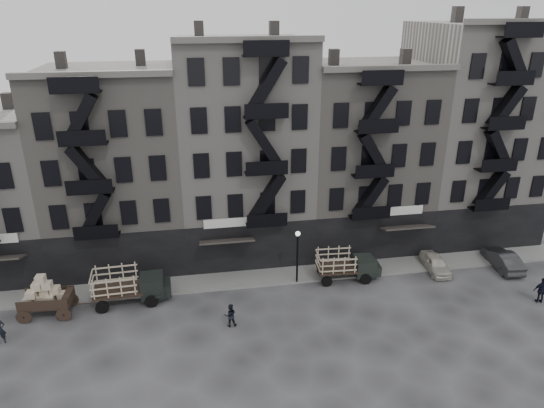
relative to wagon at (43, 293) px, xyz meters
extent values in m
plane|color=#38383A|center=(14.34, -1.53, -1.68)|extent=(140.00, 140.00, 0.00)
cube|color=slate|center=(14.34, 2.22, -1.61)|extent=(55.00, 2.50, 0.15)
cube|color=#4C4744|center=(-3.16, 8.47, 10.92)|extent=(0.70, 0.70, 1.20)
cube|color=gray|center=(4.34, 8.47, 5.82)|extent=(10.00, 10.00, 15.00)
cube|color=black|center=(4.34, 3.52, 0.32)|extent=(10.00, 0.35, 4.00)
cube|color=#595651|center=(4.34, 3.32, 13.52)|extent=(10.00, 0.50, 0.40)
cube|color=#4C4744|center=(1.34, 8.47, 13.92)|extent=(0.70, 0.70, 1.20)
cube|color=#4C4744|center=(6.84, 8.47, 13.92)|extent=(0.70, 0.70, 1.20)
cube|color=#A49E97|center=(14.34, 8.47, 6.82)|extent=(10.00, 10.00, 17.00)
cube|color=black|center=(14.34, 3.52, 0.32)|extent=(10.00, 0.35, 4.00)
cube|color=#595651|center=(14.34, 3.32, 15.52)|extent=(10.00, 0.50, 0.40)
cube|color=#4C4744|center=(11.34, 8.47, 15.92)|extent=(0.70, 0.70, 1.20)
cube|color=#4C4744|center=(16.84, 8.47, 15.92)|extent=(0.70, 0.70, 1.20)
cube|color=gray|center=(24.34, 8.47, 5.82)|extent=(10.00, 10.00, 15.00)
cube|color=black|center=(24.34, 3.52, 0.32)|extent=(10.00, 0.35, 4.00)
cube|color=#595651|center=(24.34, 3.32, 13.52)|extent=(10.00, 0.50, 0.40)
cube|color=#4C4744|center=(21.34, 8.47, 13.92)|extent=(0.70, 0.70, 1.20)
cube|color=#4C4744|center=(26.84, 8.47, 13.92)|extent=(0.70, 0.70, 1.20)
cube|color=#A49E97|center=(34.34, 8.47, 7.32)|extent=(10.00, 10.00, 18.00)
cube|color=black|center=(34.34, 3.52, 0.32)|extent=(10.00, 0.35, 4.00)
cube|color=#595651|center=(34.34, 3.32, 16.52)|extent=(10.00, 0.50, 0.40)
cube|color=#4C4744|center=(31.34, 8.47, 16.92)|extent=(0.70, 0.70, 1.20)
cube|color=#4C4744|center=(36.84, 8.47, 16.92)|extent=(0.70, 0.70, 1.20)
cylinder|color=black|center=(17.34, 1.07, 0.32)|extent=(0.14, 0.14, 4.00)
sphere|color=silver|center=(17.34, 1.07, 2.42)|extent=(0.36, 0.36, 0.36)
cube|color=black|center=(0.10, 0.01, -0.79)|extent=(3.31, 1.89, 0.18)
cylinder|color=black|center=(-1.20, -0.81, -1.19)|extent=(0.99, 0.15, 0.98)
cylinder|color=black|center=(-1.09, 0.97, -1.19)|extent=(0.99, 0.15, 0.98)
cylinder|color=black|center=(1.29, -0.96, -1.19)|extent=(0.99, 0.15, 0.98)
cylinder|color=black|center=(1.40, 0.82, -1.19)|extent=(0.99, 0.15, 0.98)
cube|color=black|center=(1.52, -0.08, -0.43)|extent=(0.53, 1.45, 0.71)
cube|color=black|center=(4.65, 0.59, -0.65)|extent=(3.42, 2.11, 0.18)
cube|color=black|center=(6.90, 0.70, -0.56)|extent=(1.65, 1.83, 1.47)
cube|color=black|center=(7.78, 0.74, -0.85)|extent=(0.85, 1.50, 0.88)
cylinder|color=black|center=(6.85, -0.28, -1.24)|extent=(0.89, 0.26, 0.88)
cylinder|color=black|center=(6.76, 1.67, -1.24)|extent=(0.89, 0.26, 0.88)
cylinder|color=black|center=(3.62, -0.43, -1.24)|extent=(0.89, 0.26, 0.88)
cylinder|color=black|center=(3.53, 1.52, -1.24)|extent=(0.89, 0.26, 0.88)
cube|color=black|center=(20.46, 1.10, -0.74)|extent=(3.14, 1.96, 0.16)
cube|color=black|center=(22.51, 0.98, -0.65)|extent=(1.52, 1.69, 1.34)
cube|color=black|center=(23.32, 0.93, -0.92)|extent=(0.79, 1.38, 0.80)
cylinder|color=black|center=(22.37, 0.09, -1.28)|extent=(0.81, 0.24, 0.80)
cylinder|color=black|center=(22.47, 1.88, -1.28)|extent=(0.81, 0.24, 0.80)
cylinder|color=black|center=(19.43, 0.26, -1.28)|extent=(0.81, 0.24, 0.80)
cylinder|color=black|center=(19.53, 2.05, -1.28)|extent=(0.81, 0.24, 0.80)
imported|color=beige|center=(28.38, 1.07, -1.06)|extent=(1.70, 3.74, 1.24)
imported|color=#28282B|center=(33.84, 0.64, -0.97)|extent=(1.89, 4.46, 1.43)
imported|color=black|center=(12.00, -3.30, -0.88)|extent=(0.78, 0.61, 1.60)
imported|color=black|center=(33.52, -4.26, -0.73)|extent=(1.19, 0.70, 1.91)
camera|label=1|loc=(10.22, -29.44, 17.47)|focal=32.00mm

